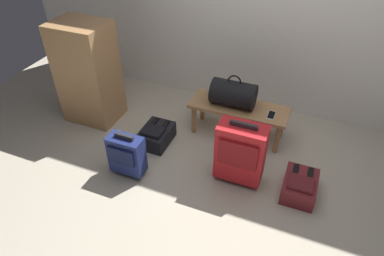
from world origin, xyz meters
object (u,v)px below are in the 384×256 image
Objects in this scene: backpack_maroon at (300,186)px; cell_phone at (271,115)px; duffel_bag_black at (233,94)px; backpack_dark at (156,135)px; side_cabinet at (88,73)px; suitcase_upright_red at (240,152)px; suitcase_small_navy at (127,154)px; bench at (239,110)px.

cell_phone is at bearing 125.54° from backpack_maroon.
duffel_bag_black is 1.08m from backpack_maroon.
cell_phone is 0.38× the size of backpack_dark.
duffel_bag_black is 0.89m from backpack_dark.
backpack_maroon is 0.35× the size of side_cabinet.
backpack_maroon is (0.81, -0.60, -0.40)m from duffel_bag_black.
side_cabinet is at bearing 168.56° from suitcase_upright_red.
duffel_bag_black is 0.70m from suitcase_upright_red.
backpack_maroon is (1.51, 0.34, -0.15)m from suitcase_small_navy.
side_cabinet is at bearing -170.45° from bench.
side_cabinet is (-0.82, 0.67, 0.31)m from suitcase_small_navy.
suitcase_small_navy is at bearing -129.30° from bench.
bench is at bearing 0.00° from duffel_bag_black.
side_cabinet is at bearing -173.30° from cell_phone.
bench is 0.20m from duffel_bag_black.
backpack_dark is (-0.93, 0.19, -0.23)m from suitcase_upright_red.
suitcase_upright_red is 1.84m from side_cabinet.
duffel_bag_black is at bearing 174.15° from cell_phone.
cell_phone is 0.38× the size of backpack_maroon.
suitcase_small_navy is at bearing -162.10° from suitcase_upright_red.
suitcase_upright_red reaches higher than bench.
suitcase_small_navy is 0.42× the size of side_cabinet.
duffel_bag_black is 1.16× the size of backpack_dark.
bench is at bearing 30.77° from backpack_dark.
backpack_maroon is 2.40m from side_cabinet.
suitcase_upright_red is (-0.14, -0.59, -0.04)m from cell_phone.
suitcase_small_navy reaches higher than bench.
cell_phone is at bearing 76.33° from suitcase_upright_red.
suitcase_upright_red reaches higher than backpack_dark.
suitcase_upright_red reaches higher than cell_phone.
suitcase_small_navy is 0.52m from backpack_dark.
side_cabinet is at bearing 168.83° from backpack_dark.
side_cabinet reaches higher than duffel_bag_black.
bench is at bearing 50.70° from suitcase_small_navy.
suitcase_small_navy is (-1.11, -0.90, -0.13)m from cell_phone.
cell_phone is 1.43m from suitcase_small_navy.
suitcase_small_navy is 1.11m from side_cabinet.
cell_phone is 1.95m from side_cabinet.
backpack_maroon is (0.40, -0.56, -0.28)m from cell_phone.
duffel_bag_black reaches higher than bench.
duffel_bag_black reaches higher than suitcase_upright_red.
duffel_bag_black is at bearing -180.00° from bench.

